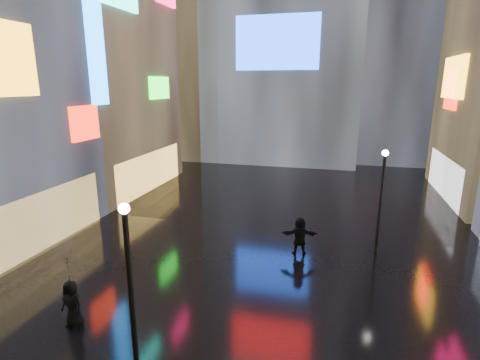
% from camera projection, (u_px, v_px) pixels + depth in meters
% --- Properties ---
extents(ground, '(140.00, 140.00, 0.00)m').
position_uv_depth(ground, '(275.00, 230.00, 21.70)').
color(ground, black).
rests_on(ground, ground).
extents(building_left_far, '(10.28, 12.00, 22.00)m').
position_uv_depth(building_left_far, '(85.00, 47.00, 28.54)').
color(building_left_far, black).
rests_on(building_left_far, ground).
extents(tower_flank_left, '(10.00, 10.00, 26.00)m').
position_uv_depth(tower_flank_left, '(189.00, 40.00, 42.51)').
color(tower_flank_left, black).
rests_on(tower_flank_left, ground).
extents(lamp_near, '(0.30, 0.30, 5.20)m').
position_uv_depth(lamp_near, '(130.00, 281.00, 10.37)').
color(lamp_near, black).
rests_on(lamp_near, ground).
extents(lamp_far, '(0.30, 0.30, 5.20)m').
position_uv_depth(lamp_far, '(381.00, 196.00, 18.23)').
color(lamp_far, black).
rests_on(lamp_far, ground).
extents(pedestrian_4, '(0.91, 0.66, 1.72)m').
position_uv_depth(pedestrian_4, '(72.00, 303.00, 12.95)').
color(pedestrian_4, black).
rests_on(pedestrian_4, ground).
extents(pedestrian_5, '(1.86, 0.91, 1.92)m').
position_uv_depth(pedestrian_5, '(300.00, 236.00, 18.41)').
color(pedestrian_5, black).
rests_on(pedestrian_5, ground).
extents(umbrella_2, '(1.17, 1.16, 0.90)m').
position_uv_depth(umbrella_2, '(68.00, 269.00, 12.62)').
color(umbrella_2, black).
rests_on(umbrella_2, pedestrian_4).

